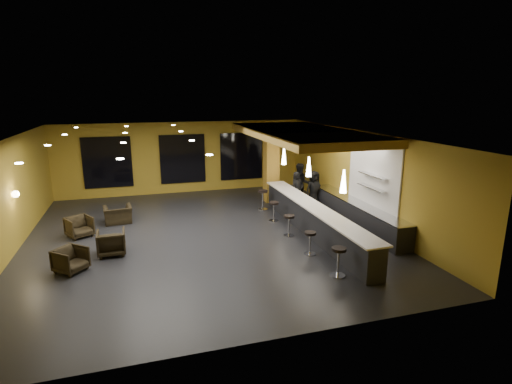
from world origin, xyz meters
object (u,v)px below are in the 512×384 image
object	(u,v)px
armchair_d	(118,215)
staff_b	(301,184)
bar_stool_3	(274,209)
bar_stool_4	(263,197)
bar_counter	(313,221)
bar_stool_2	(289,223)
bar_stool_1	(310,240)
staff_c	(314,190)
bar_stool_0	(338,258)
armchair_b	(111,242)
armchair_a	(71,260)
armchair_c	(79,227)
pendant_2	(284,156)
staff_a	(297,191)
pendant_1	(309,167)
pendant_0	(344,181)
column	(271,164)
prep_counter	(356,214)

from	to	relation	value
armchair_d	staff_b	bearing A→B (deg)	176.76
bar_stool_3	bar_stool_4	xyz separation A→B (m)	(0.05, 1.61, 0.06)
bar_counter	bar_stool_2	bearing A→B (deg)	175.87
bar_stool_1	bar_stool_4	world-z (taller)	bar_stool_4
staff_b	staff_c	bearing A→B (deg)	-46.46
bar_stool_2	bar_stool_3	xyz separation A→B (m)	(0.04, 1.72, 0.01)
bar_stool_0	bar_stool_4	bearing A→B (deg)	90.42
staff_b	armchair_b	bearing A→B (deg)	-140.74
armchair_a	armchair_c	distance (m)	2.94
bar_stool_4	pendant_2	bearing A→B (deg)	-26.63
armchair_c	bar_stool_3	size ratio (longest dim) A/B	1.02
armchair_c	staff_c	bearing A→B (deg)	-24.49
bar_stool_4	staff_a	bearing A→B (deg)	-19.12
staff_c	armchair_b	size ratio (longest dim) A/B	1.94
bar_stool_2	bar_stool_1	bearing A→B (deg)	-89.14
staff_b	staff_c	xyz separation A→B (m)	(0.34, -0.63, -0.12)
pendant_1	bar_stool_0	distance (m)	4.24
bar_stool_0	pendant_0	bearing A→B (deg)	59.75
armchair_b	armchair_c	world-z (taller)	armchair_b
pendant_0	bar_stool_3	world-z (taller)	pendant_0
armchair_c	bar_stool_2	bearing A→B (deg)	-46.15
column	armchair_d	world-z (taller)	column
pendant_1	staff_a	distance (m)	2.91
pendant_0	armchair_a	world-z (taller)	pendant_0
bar_stool_1	column	bearing A→B (deg)	82.25
armchair_d	bar_stool_2	size ratio (longest dim) A/B	1.36
staff_b	bar_stool_4	distance (m)	1.89
bar_stool_2	armchair_c	bearing A→B (deg)	163.87
armchair_d	pendant_2	bearing A→B (deg)	171.77
bar_stool_1	armchair_c	bearing A→B (deg)	151.96
armchair_c	armchair_d	distance (m)	1.72
bar_stool_0	staff_a	bearing A→B (deg)	77.87
prep_counter	bar_stool_1	xyz separation A→B (m)	(-2.85, -2.16, 0.04)
armchair_c	bar_stool_4	xyz separation A→B (m)	(7.10, 1.30, 0.19)
prep_counter	armchair_a	bearing A→B (deg)	-172.17
bar_counter	armchair_d	world-z (taller)	bar_counter
armchair_a	armchair_d	distance (m)	4.29
column	staff_c	distance (m)	2.32
bar_stool_3	armchair_c	bearing A→B (deg)	177.54
bar_stool_1	staff_b	bearing A→B (deg)	70.20
armchair_c	pendant_0	bearing A→B (deg)	-57.44
armchair_b	bar_stool_0	xyz separation A→B (m)	(6.01, -3.39, 0.14)
pendant_1	staff_b	distance (m)	3.59
staff_c	bar_stool_1	bearing A→B (deg)	-127.34
column	bar_stool_3	bearing A→B (deg)	-106.54
staff_a	armchair_c	distance (m)	8.53
bar_counter	armchair_d	bearing A→B (deg)	153.64
staff_b	bar_stool_4	size ratio (longest dim) A/B	2.18
bar_counter	bar_stool_0	xyz separation A→B (m)	(-0.74, -3.26, 0.03)
armchair_b	armchair_d	distance (m)	3.17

